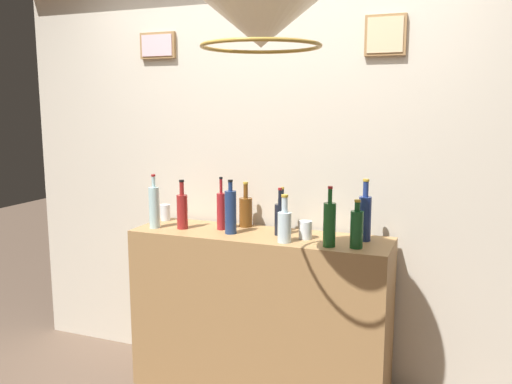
% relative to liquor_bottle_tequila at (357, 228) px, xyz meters
% --- Properties ---
extents(panelled_rear_partition, '(3.51, 0.15, 2.72)m').
position_rel_liquor_bottle_tequila_xyz_m(panelled_rear_partition, '(-0.57, 0.38, 0.37)').
color(panelled_rear_partition, beige).
rests_on(panelled_rear_partition, ground).
extents(bar_shelf_unit, '(1.49, 0.41, 0.96)m').
position_rel_liquor_bottle_tequila_xyz_m(bar_shelf_unit, '(-0.57, 0.10, -0.58)').
color(bar_shelf_unit, '#9E7547').
rests_on(bar_shelf_unit, ground).
extents(liquor_bottle_tequila, '(0.07, 0.07, 0.25)m').
position_rel_liquor_bottle_tequila_xyz_m(liquor_bottle_tequila, '(0.00, 0.00, 0.00)').
color(liquor_bottle_tequila, '#174D21').
rests_on(liquor_bottle_tequila, bar_shelf_unit).
extents(liquor_bottle_vodka, '(0.06, 0.06, 0.29)m').
position_rel_liquor_bottle_tequila_xyz_m(liquor_bottle_vodka, '(-1.04, 0.06, 0.01)').
color(liquor_bottle_vodka, maroon).
rests_on(liquor_bottle_vodka, bar_shelf_unit).
extents(liquor_bottle_rye, '(0.06, 0.06, 0.27)m').
position_rel_liquor_bottle_tequila_xyz_m(liquor_bottle_rye, '(-0.46, 0.12, -0.01)').
color(liquor_bottle_rye, black).
rests_on(liquor_bottle_rye, bar_shelf_unit).
extents(liquor_bottle_whiskey, '(0.05, 0.05, 0.31)m').
position_rel_liquor_bottle_tequila_xyz_m(liquor_bottle_whiskey, '(-0.82, 0.12, 0.01)').
color(liquor_bottle_whiskey, maroon).
rests_on(liquor_bottle_whiskey, bar_shelf_unit).
extents(liquor_bottle_amaro, '(0.07, 0.07, 0.34)m').
position_rel_liquor_bottle_tequila_xyz_m(liquor_bottle_amaro, '(0.01, 0.17, 0.03)').
color(liquor_bottle_amaro, navy).
rests_on(liquor_bottle_amaro, bar_shelf_unit).
extents(liquor_bottle_bourbon, '(0.08, 0.08, 0.27)m').
position_rel_liquor_bottle_tequila_xyz_m(liquor_bottle_bourbon, '(-0.71, 0.25, -0.01)').
color(liquor_bottle_bourbon, brown).
rests_on(liquor_bottle_bourbon, bar_shelf_unit).
extents(liquor_bottle_brandy, '(0.05, 0.05, 0.26)m').
position_rel_liquor_bottle_tequila_xyz_m(liquor_bottle_brandy, '(-0.47, 0.22, -0.01)').
color(liquor_bottle_brandy, black).
rests_on(liquor_bottle_brandy, bar_shelf_unit).
extents(liquor_bottle_sherry, '(0.06, 0.06, 0.32)m').
position_rel_liquor_bottle_tequila_xyz_m(liquor_bottle_sherry, '(-0.14, -0.02, 0.02)').
color(liquor_bottle_sherry, '#1A5420').
rests_on(liquor_bottle_sherry, bar_shelf_unit).
extents(liquor_bottle_port, '(0.07, 0.07, 0.26)m').
position_rel_liquor_bottle_tequila_xyz_m(liquor_bottle_port, '(-0.38, -0.02, -0.01)').
color(liquor_bottle_port, silver).
rests_on(liquor_bottle_port, bar_shelf_unit).
extents(liquor_bottle_vermouth, '(0.07, 0.07, 0.31)m').
position_rel_liquor_bottle_tequila_xyz_m(liquor_bottle_vermouth, '(-0.73, 0.05, 0.03)').
color(liquor_bottle_vermouth, navy).
rests_on(liquor_bottle_vermouth, bar_shelf_unit).
extents(liquor_bottle_gin, '(0.06, 0.06, 0.32)m').
position_rel_liquor_bottle_tequila_xyz_m(liquor_bottle_gin, '(-1.21, 0.02, 0.03)').
color(liquor_bottle_gin, silver).
rests_on(liquor_bottle_gin, bar_shelf_unit).
extents(glass_tumbler_rocks, '(0.06, 0.06, 0.10)m').
position_rel_liquor_bottle_tequila_xyz_m(glass_tumbler_rocks, '(-1.26, 0.22, -0.05)').
color(glass_tumbler_rocks, silver).
rests_on(glass_tumbler_rocks, bar_shelf_unit).
extents(glass_tumbler_highball, '(0.07, 0.07, 0.10)m').
position_rel_liquor_bottle_tequila_xyz_m(glass_tumbler_highball, '(-0.30, 0.09, -0.05)').
color(glass_tumbler_highball, silver).
rests_on(glass_tumbler_highball, bar_shelf_unit).
extents(pendant_lamp, '(0.49, 0.49, 0.49)m').
position_rel_liquor_bottle_tequila_xyz_m(pendant_lamp, '(-0.30, -0.61, 0.94)').
color(pendant_lamp, '#EFE5C6').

